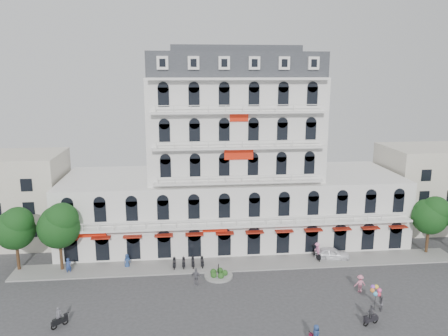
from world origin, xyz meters
The scene contains 19 objects.
ground centered at (0.00, 0.00, 0.00)m, with size 120.00×120.00×0.00m, color #38383A.
sidewalk centered at (0.00, 9.00, 0.08)m, with size 53.00×4.00×0.16m, color gray.
main_building centered at (0.00, 18.00, 9.96)m, with size 45.00×15.00×25.80m.
flank_building_west centered at (-30.00, 20.00, 6.00)m, with size 14.00×10.00×12.00m, color beige.
flank_building_east centered at (30.00, 20.00, 6.00)m, with size 14.00×10.00×12.00m, color beige.
traffic_island centered at (-3.00, 6.00, 0.26)m, with size 3.20×3.20×1.60m.
parked_scooter_row centered at (-6.35, 8.80, 0.00)m, with size 4.40×1.80×1.10m, color black, non-canonical shape.
tree_west_outer centered at (-25.95, 9.98, 5.35)m, with size 4.50×4.48×7.76m.
tree_west_inner centered at (-20.95, 9.48, 5.68)m, with size 4.76×4.76×8.25m.
tree_east_inner centered at (24.05, 9.98, 5.21)m, with size 4.40×4.37×7.57m.
parked_car centered at (11.37, 9.50, 0.73)m, with size 1.73×4.30×1.46m, color white.
rider_west centered at (-18.21, -2.42, 0.85)m, with size 1.34×1.27×1.97m.
rider_northeast centered at (10.01, -4.90, 0.98)m, with size 1.65×0.82×2.03m.
rider_center centered at (9.42, 9.26, 1.23)m, with size 0.82×1.70×2.32m.
pedestrian_left centered at (-13.53, 9.50, 0.85)m, with size 0.83×0.54×1.70m, color navy.
pedestrian_mid centered at (-5.58, 4.38, 0.96)m, with size 1.13×0.47×1.93m, color slate.
pedestrian_right centered at (11.46, 1.11, 0.95)m, with size 1.23×0.71×1.90m, color pink.
pedestrian_far centered at (-20.00, 8.52, 0.95)m, with size 0.69×0.45×1.90m, color navy.
balloon_vendor centered at (11.75, -2.54, 1.31)m, with size 1.40×1.28×2.45m.
Camera 1 is at (-6.95, -39.30, 22.58)m, focal length 35.00 mm.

